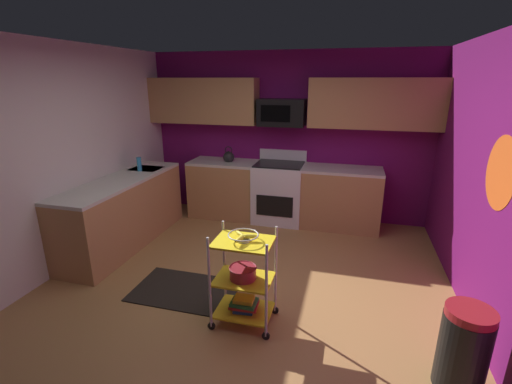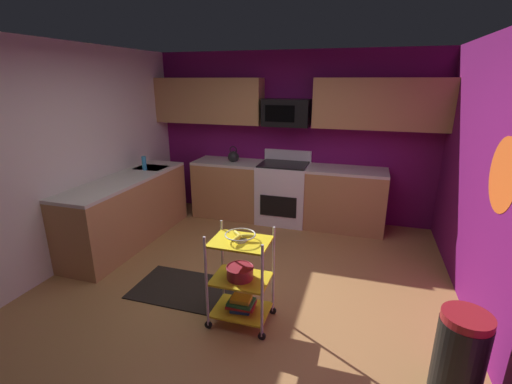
{
  "view_description": "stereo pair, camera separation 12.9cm",
  "coord_description": "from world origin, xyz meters",
  "px_view_note": "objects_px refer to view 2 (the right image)",
  "views": [
    {
      "loc": [
        1.01,
        -3.16,
        2.18
      ],
      "look_at": [
        0.08,
        0.26,
        1.05
      ],
      "focal_mm": 24.93,
      "sensor_mm": 36.0,
      "label": 1
    },
    {
      "loc": [
        1.13,
        -3.13,
        2.18
      ],
      "look_at": [
        0.08,
        0.26,
        1.05
      ],
      "focal_mm": 24.93,
      "sensor_mm": 36.0,
      "label": 2
    }
  ],
  "objects_px": {
    "microwave": "(287,113)",
    "kettle": "(233,157)",
    "fruit_bowl": "(240,236)",
    "dish_soap_bottle": "(144,163)",
    "mixing_bowl_large": "(240,272)",
    "oven_range": "(283,192)",
    "trash_can": "(460,355)",
    "book_stack": "(241,303)",
    "rolling_cart": "(241,279)"
  },
  "relations": [
    {
      "from": "microwave",
      "to": "kettle",
      "type": "bearing_deg",
      "value": -172.52
    },
    {
      "from": "microwave",
      "to": "fruit_bowl",
      "type": "height_order",
      "value": "microwave"
    },
    {
      "from": "microwave",
      "to": "dish_soap_bottle",
      "type": "xyz_separation_m",
      "value": [
        -1.86,
        -1.02,
        -0.68
      ]
    },
    {
      "from": "dish_soap_bottle",
      "to": "mixing_bowl_large",
      "type": "bearing_deg",
      "value": -38.8
    },
    {
      "from": "oven_range",
      "to": "mixing_bowl_large",
      "type": "relative_size",
      "value": 4.37
    },
    {
      "from": "trash_can",
      "to": "microwave",
      "type": "bearing_deg",
      "value": 123.18
    },
    {
      "from": "oven_range",
      "to": "trash_can",
      "type": "distance_m",
      "value": 3.46
    },
    {
      "from": "microwave",
      "to": "mixing_bowl_large",
      "type": "relative_size",
      "value": 2.78
    },
    {
      "from": "mixing_bowl_large",
      "to": "book_stack",
      "type": "bearing_deg",
      "value": -0.0
    },
    {
      "from": "rolling_cart",
      "to": "microwave",
      "type": "bearing_deg",
      "value": 94.34
    },
    {
      "from": "microwave",
      "to": "oven_range",
      "type": "bearing_deg",
      "value": -89.74
    },
    {
      "from": "fruit_bowl",
      "to": "book_stack",
      "type": "relative_size",
      "value": 1.02
    },
    {
      "from": "dish_soap_bottle",
      "to": "trash_can",
      "type": "relative_size",
      "value": 0.3
    },
    {
      "from": "kettle",
      "to": "dish_soap_bottle",
      "type": "distance_m",
      "value": 1.38
    },
    {
      "from": "book_stack",
      "to": "trash_can",
      "type": "bearing_deg",
      "value": -9.69
    },
    {
      "from": "rolling_cart",
      "to": "dish_soap_bottle",
      "type": "distance_m",
      "value": 2.7
    },
    {
      "from": "mixing_bowl_large",
      "to": "book_stack",
      "type": "height_order",
      "value": "mixing_bowl_large"
    },
    {
      "from": "fruit_bowl",
      "to": "microwave",
      "type": "bearing_deg",
      "value": 94.34
    },
    {
      "from": "kettle",
      "to": "dish_soap_bottle",
      "type": "xyz_separation_m",
      "value": [
        -1.03,
        -0.91,
        0.02
      ]
    },
    {
      "from": "rolling_cart",
      "to": "fruit_bowl",
      "type": "distance_m",
      "value": 0.42
    },
    {
      "from": "oven_range",
      "to": "mixing_bowl_large",
      "type": "bearing_deg",
      "value": -85.67
    },
    {
      "from": "fruit_bowl",
      "to": "mixing_bowl_large",
      "type": "xyz_separation_m",
      "value": [
        -0.01,
        0.0,
        -0.36
      ]
    },
    {
      "from": "oven_range",
      "to": "microwave",
      "type": "height_order",
      "value": "microwave"
    },
    {
      "from": "oven_range",
      "to": "microwave",
      "type": "xyz_separation_m",
      "value": [
        -0.0,
        0.1,
        1.22
      ]
    },
    {
      "from": "dish_soap_bottle",
      "to": "trash_can",
      "type": "xyz_separation_m",
      "value": [
        3.8,
        -1.95,
        -0.69
      ]
    },
    {
      "from": "kettle",
      "to": "dish_soap_bottle",
      "type": "height_order",
      "value": "kettle"
    },
    {
      "from": "rolling_cart",
      "to": "dish_soap_bottle",
      "type": "bearing_deg",
      "value": 141.3
    },
    {
      "from": "mixing_bowl_large",
      "to": "trash_can",
      "type": "distance_m",
      "value": 1.78
    },
    {
      "from": "oven_range",
      "to": "book_stack",
      "type": "bearing_deg",
      "value": -85.5
    },
    {
      "from": "mixing_bowl_large",
      "to": "book_stack",
      "type": "distance_m",
      "value": 0.33
    },
    {
      "from": "microwave",
      "to": "mixing_bowl_large",
      "type": "height_order",
      "value": "microwave"
    },
    {
      "from": "book_stack",
      "to": "dish_soap_bottle",
      "type": "relative_size",
      "value": 1.34
    },
    {
      "from": "oven_range",
      "to": "trash_can",
      "type": "bearing_deg",
      "value": -55.88
    },
    {
      "from": "mixing_bowl_large",
      "to": "kettle",
      "type": "bearing_deg",
      "value": 111.73
    },
    {
      "from": "rolling_cart",
      "to": "kettle",
      "type": "xyz_separation_m",
      "value": [
        -1.03,
        2.56,
        0.54
      ]
    },
    {
      "from": "oven_range",
      "to": "microwave",
      "type": "bearing_deg",
      "value": 90.26
    },
    {
      "from": "oven_range",
      "to": "rolling_cart",
      "type": "height_order",
      "value": "oven_range"
    },
    {
      "from": "kettle",
      "to": "oven_range",
      "type": "bearing_deg",
      "value": 0.27
    },
    {
      "from": "kettle",
      "to": "trash_can",
      "type": "relative_size",
      "value": 0.4
    },
    {
      "from": "oven_range",
      "to": "dish_soap_bottle",
      "type": "xyz_separation_m",
      "value": [
        -1.86,
        -0.91,
        0.54
      ]
    },
    {
      "from": "book_stack",
      "to": "dish_soap_bottle",
      "type": "bearing_deg",
      "value": 141.3
    },
    {
      "from": "microwave",
      "to": "trash_can",
      "type": "height_order",
      "value": "microwave"
    },
    {
      "from": "oven_range",
      "to": "book_stack",
      "type": "height_order",
      "value": "oven_range"
    },
    {
      "from": "oven_range",
      "to": "microwave",
      "type": "distance_m",
      "value": 1.23
    },
    {
      "from": "microwave",
      "to": "kettle",
      "type": "xyz_separation_m",
      "value": [
        -0.83,
        -0.11,
        -0.7
      ]
    },
    {
      "from": "rolling_cart",
      "to": "dish_soap_bottle",
      "type": "height_order",
      "value": "dish_soap_bottle"
    },
    {
      "from": "dish_soap_bottle",
      "to": "book_stack",
      "type": "bearing_deg",
      "value": -38.7
    },
    {
      "from": "microwave",
      "to": "trash_can",
      "type": "bearing_deg",
      "value": -56.82
    },
    {
      "from": "mixing_bowl_large",
      "to": "dish_soap_bottle",
      "type": "relative_size",
      "value": 1.26
    },
    {
      "from": "dish_soap_bottle",
      "to": "microwave",
      "type": "bearing_deg",
      "value": 28.69
    }
  ]
}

